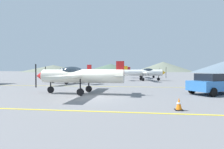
# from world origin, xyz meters

# --- Properties ---
(ground_plane) EXTENTS (400.00, 400.00, 0.00)m
(ground_plane) POSITION_xyz_m (0.00, 0.00, 0.00)
(ground_plane) COLOR slate
(apron_line_near) EXTENTS (80.00, 0.16, 0.01)m
(apron_line_near) POSITION_xyz_m (0.00, -4.20, 0.01)
(apron_line_near) COLOR yellow
(apron_line_near) RESTS_ON ground_plane
(apron_line_far) EXTENTS (80.00, 0.16, 0.01)m
(apron_line_far) POSITION_xyz_m (0.00, 7.65, 0.01)
(apron_line_far) COLOR yellow
(apron_line_far) RESTS_ON ground_plane
(airplane_near) EXTENTS (7.43, 8.56, 2.57)m
(airplane_near) POSITION_xyz_m (-1.11, 1.50, 1.45)
(airplane_near) COLOR silver
(airplane_near) RESTS_ON ground_plane
(airplane_mid) EXTENTS (7.52, 8.58, 2.57)m
(airplane_mid) POSITION_xyz_m (-5.86, 11.18, 1.45)
(airplane_mid) COLOR white
(airplane_mid) RESTS_ON ground_plane
(airplane_far) EXTENTS (7.50, 8.60, 2.57)m
(airplane_far) POSITION_xyz_m (5.05, 19.16, 1.45)
(airplane_far) COLOR white
(airplane_far) RESTS_ON ground_plane
(airplane_back) EXTENTS (7.44, 8.57, 2.57)m
(airplane_back) POSITION_xyz_m (5.28, 29.65, 1.45)
(airplane_back) COLOR #33478C
(airplane_back) RESTS_ON ground_plane
(car_sedan) EXTENTS (4.60, 3.81, 1.62)m
(car_sedan) POSITION_xyz_m (9.49, 2.65, 0.84)
(car_sedan) COLOR #3372BF
(car_sedan) RESTS_ON ground_plane
(traffic_cone_front) EXTENTS (0.36, 0.36, 0.59)m
(traffic_cone_front) POSITION_xyz_m (5.35, -3.45, 0.29)
(traffic_cone_front) COLOR black
(traffic_cone_front) RESTS_ON ground_plane
(hill_left) EXTENTS (56.72, 56.72, 6.20)m
(hill_left) POSITION_xyz_m (-70.05, 139.59, 3.10)
(hill_left) COLOR slate
(hill_left) RESTS_ON ground_plane
(hill_centerleft) EXTENTS (51.03, 51.03, 7.32)m
(hill_centerleft) POSITION_xyz_m (-18.45, 147.46, 3.66)
(hill_centerleft) COLOR #4C6651
(hill_centerleft) RESTS_ON ground_plane
(hill_centerright) EXTENTS (54.76, 54.76, 9.43)m
(hill_centerright) POSITION_xyz_m (30.15, 157.99, 4.72)
(hill_centerright) COLOR slate
(hill_centerright) RESTS_ON ground_plane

